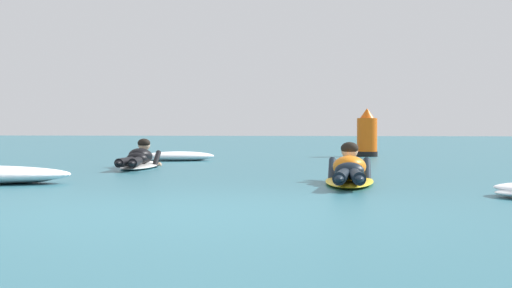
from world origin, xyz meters
The scene contains 5 objects.
ground_plane centered at (0.00, 10.00, 0.00)m, with size 120.00×120.00×0.00m, color #2D6B7A.
surfer_near centered at (1.13, 3.35, 0.13)m, with size 0.71×2.59×0.55m.
surfer_far centered at (-2.56, 6.30, 0.14)m, with size 0.90×2.51×0.53m.
whitewater_mid_left centered at (-2.78, 9.24, 0.09)m, with size 1.64×1.15×0.20m.
channel_marker_buoy centered at (0.95, 12.50, 0.48)m, with size 0.51×0.51×1.16m.
Camera 1 is at (1.72, -5.51, 0.65)m, focal length 52.14 mm.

